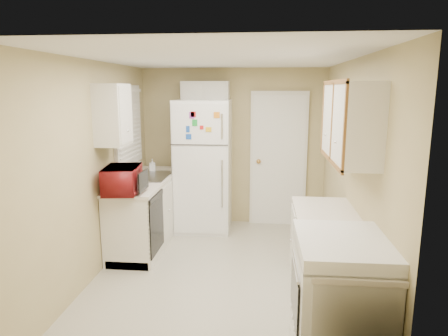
# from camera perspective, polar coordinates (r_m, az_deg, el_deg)

# --- Properties ---
(floor) EXTENTS (3.80, 3.80, 0.00)m
(floor) POSITION_cam_1_polar(r_m,az_deg,el_deg) (4.73, -0.63, -15.02)
(floor) COLOR beige
(floor) RESTS_ON ground
(ceiling) EXTENTS (3.80, 3.80, 0.00)m
(ceiling) POSITION_cam_1_polar(r_m,az_deg,el_deg) (4.25, -0.70, 15.40)
(ceiling) COLOR white
(ceiling) RESTS_ON floor
(wall_left) EXTENTS (3.80, 3.80, 0.00)m
(wall_left) POSITION_cam_1_polar(r_m,az_deg,el_deg) (4.70, -17.90, -0.26)
(wall_left) COLOR tan
(wall_left) RESTS_ON floor
(wall_right) EXTENTS (3.80, 3.80, 0.00)m
(wall_right) POSITION_cam_1_polar(r_m,az_deg,el_deg) (4.40, 17.76, -0.99)
(wall_right) COLOR tan
(wall_right) RESTS_ON floor
(wall_back) EXTENTS (2.80, 2.80, 0.00)m
(wall_back) POSITION_cam_1_polar(r_m,az_deg,el_deg) (6.19, 1.30, 2.98)
(wall_back) COLOR tan
(wall_back) RESTS_ON floor
(wall_front) EXTENTS (2.80, 2.80, 0.00)m
(wall_front) POSITION_cam_1_polar(r_m,az_deg,el_deg) (2.52, -5.55, -9.55)
(wall_front) COLOR tan
(wall_front) RESTS_ON floor
(left_counter) EXTENTS (0.60, 1.80, 0.90)m
(left_counter) POSITION_cam_1_polar(r_m,az_deg,el_deg) (5.60, -10.92, -6.02)
(left_counter) COLOR silver
(left_counter) RESTS_ON floor
(dishwasher) EXTENTS (0.03, 0.58, 0.72)m
(dishwasher) POSITION_cam_1_polar(r_m,az_deg,el_deg) (4.96, -9.68, -7.77)
(dishwasher) COLOR black
(dishwasher) RESTS_ON floor
(sink) EXTENTS (0.54, 0.74, 0.16)m
(sink) POSITION_cam_1_polar(r_m,az_deg,el_deg) (5.63, -10.64, -1.58)
(sink) COLOR gray
(sink) RESTS_ON left_counter
(microwave) EXTENTS (0.60, 0.39, 0.37)m
(microwave) POSITION_cam_1_polar(r_m,az_deg,el_deg) (4.77, -14.31, -1.72)
(microwave) COLOR maroon
(microwave) RESTS_ON left_counter
(soap_bottle) EXTENTS (0.10, 0.10, 0.18)m
(soap_bottle) POSITION_cam_1_polar(r_m,az_deg,el_deg) (5.95, -10.21, 0.50)
(soap_bottle) COLOR silver
(soap_bottle) RESTS_ON left_counter
(window_blinds) EXTENTS (0.10, 0.98, 1.08)m
(window_blinds) POSITION_cam_1_polar(r_m,az_deg,el_deg) (5.59, -13.49, 5.90)
(window_blinds) COLOR silver
(window_blinds) RESTS_ON wall_left
(upper_cabinet_left) EXTENTS (0.30, 0.45, 0.70)m
(upper_cabinet_left) POSITION_cam_1_polar(r_m,az_deg,el_deg) (4.76, -15.61, 7.32)
(upper_cabinet_left) COLOR silver
(upper_cabinet_left) RESTS_ON wall_left
(refrigerator) EXTENTS (0.81, 0.78, 1.94)m
(refrigerator) POSITION_cam_1_polar(r_m,az_deg,el_deg) (5.95, -2.92, 0.35)
(refrigerator) COLOR white
(refrigerator) RESTS_ON floor
(cabinet_over_fridge) EXTENTS (0.70, 0.30, 0.40)m
(cabinet_over_fridge) POSITION_cam_1_polar(r_m,az_deg,el_deg) (6.03, -2.64, 10.37)
(cabinet_over_fridge) COLOR silver
(cabinet_over_fridge) RESTS_ON wall_back
(interior_door) EXTENTS (0.86, 0.06, 2.08)m
(interior_door) POSITION_cam_1_polar(r_m,az_deg,el_deg) (6.17, 7.76, 1.15)
(interior_door) COLOR white
(interior_door) RESTS_ON floor
(right_counter) EXTENTS (0.60, 2.00, 0.90)m
(right_counter) POSITION_cam_1_polar(r_m,az_deg,el_deg) (3.84, 15.04, -14.50)
(right_counter) COLOR silver
(right_counter) RESTS_ON floor
(stove) EXTENTS (0.69, 0.85, 1.02)m
(stove) POSITION_cam_1_polar(r_m,az_deg,el_deg) (3.32, 16.30, -17.72)
(stove) COLOR white
(stove) RESTS_ON floor
(upper_cabinet_right) EXTENTS (0.30, 1.20, 0.70)m
(upper_cabinet_right) POSITION_cam_1_polar(r_m,az_deg,el_deg) (3.80, 17.61, 6.31)
(upper_cabinet_right) COLOR silver
(upper_cabinet_right) RESTS_ON wall_right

